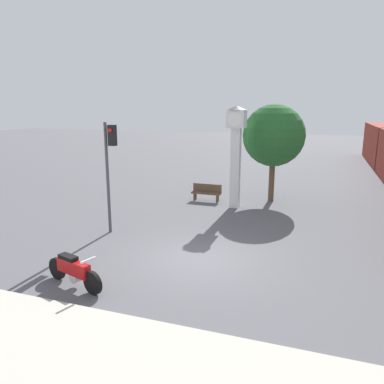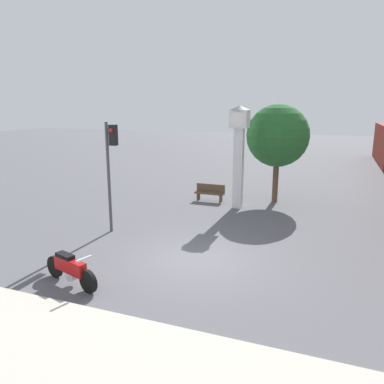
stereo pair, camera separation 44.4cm
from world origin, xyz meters
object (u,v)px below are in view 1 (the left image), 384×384
Objects in this scene: clock_tower at (236,142)px; bench at (207,192)px; motorcycle at (74,271)px; street_tree at (274,136)px; traffic_light at (110,158)px.

bench is (-1.73, 0.78, -2.82)m from clock_tower.
street_tree is (4.02, 11.85, 3.05)m from motorcycle.
bench is at bearing 155.66° from clock_tower.
clock_tower is 6.67m from traffic_light.
street_tree is 4.64m from bench.
clock_tower is at bearing -130.00° from street_tree.
street_tree is at bearing 88.10° from motorcycle.
traffic_light is at bearing -126.35° from street_tree.
motorcycle is 0.50× the size of traffic_light.
motorcycle is at bearing -72.78° from traffic_light.
motorcycle reaches higher than bench.
clock_tower is 1.14× the size of traffic_light.
traffic_light is 2.78× the size of bench.
motorcycle is 10.63m from clock_tower.
bench is at bearing -161.48° from street_tree.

